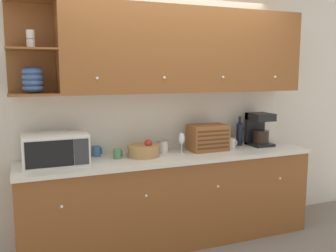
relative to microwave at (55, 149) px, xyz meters
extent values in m
plane|color=slate|center=(1.11, 0.30, -1.06)|extent=(24.00, 24.00, 0.00)
cube|color=beige|center=(1.11, 0.33, 0.24)|extent=(5.35, 0.06, 2.60)
cube|color=brown|center=(1.11, 0.00, -0.62)|extent=(2.95, 0.59, 0.87)
cube|color=silver|center=(1.11, -0.01, -0.16)|extent=(2.97, 0.62, 0.04)
sphere|color=white|center=(0.01, -0.30, -0.43)|extent=(0.03, 0.03, 0.03)
sphere|color=white|center=(0.74, -0.30, -0.43)|extent=(0.03, 0.03, 0.03)
sphere|color=white|center=(1.48, -0.30, -0.43)|extent=(0.03, 0.03, 0.03)
sphere|color=white|center=(2.22, -0.30, -0.43)|extent=(0.03, 0.03, 0.03)
cube|color=silver|center=(1.11, 0.29, 0.17)|extent=(2.95, 0.01, 0.62)
cube|color=brown|center=(1.32, 0.11, 0.89)|extent=(2.53, 0.38, 0.83)
cube|color=brown|center=(-0.15, 0.29, 0.89)|extent=(0.42, 0.02, 0.83)
cube|color=brown|center=(-0.15, 0.11, 0.49)|extent=(0.42, 0.38, 0.02)
cube|color=brown|center=(-0.15, 0.11, 0.87)|extent=(0.42, 0.38, 0.02)
sphere|color=white|center=(0.37, -0.09, 0.63)|extent=(0.03, 0.03, 0.03)
sphere|color=white|center=(1.01, -0.09, 0.63)|extent=(0.03, 0.03, 0.03)
sphere|color=white|center=(1.64, -0.09, 0.63)|extent=(0.03, 0.03, 0.03)
sphere|color=white|center=(2.27, -0.09, 0.63)|extent=(0.03, 0.03, 0.03)
ellipsoid|color=#3D5B93|center=(-0.15, 0.11, 0.54)|extent=(0.18, 0.18, 0.08)
ellipsoid|color=#3D5B93|center=(-0.15, 0.11, 0.59)|extent=(0.18, 0.18, 0.08)
ellipsoid|color=#3D5B93|center=(-0.15, 0.11, 0.64)|extent=(0.18, 0.18, 0.08)
ellipsoid|color=#3D5B93|center=(-0.15, 0.11, 0.68)|extent=(0.18, 0.18, 0.08)
cylinder|color=silver|center=(-0.15, 0.11, 0.92)|extent=(0.07, 0.07, 0.07)
cylinder|color=silver|center=(-0.15, 0.11, 1.00)|extent=(0.07, 0.07, 0.08)
cube|color=silver|center=(0.00, 0.00, 0.00)|extent=(0.56, 0.37, 0.28)
cube|color=black|center=(-0.06, -0.19, 0.00)|extent=(0.39, 0.01, 0.23)
cube|color=#2D2D33|center=(0.20, -0.19, 0.00)|extent=(0.12, 0.01, 0.23)
cylinder|color=#38669E|center=(0.40, 0.21, -0.09)|extent=(0.08, 0.08, 0.10)
torus|color=#38669E|center=(0.45, 0.21, -0.09)|extent=(0.01, 0.07, 0.07)
cylinder|color=#4C845B|center=(0.57, 0.04, -0.09)|extent=(0.08, 0.08, 0.10)
torus|color=#4C845B|center=(0.61, 0.04, -0.09)|extent=(0.01, 0.07, 0.07)
cylinder|color=#A87F4C|center=(0.83, 0.03, -0.09)|extent=(0.31, 0.31, 0.11)
sphere|color=red|center=(0.87, 0.00, -0.01)|extent=(0.08, 0.08, 0.08)
cylinder|color=silver|center=(1.07, 0.12, -0.08)|extent=(0.11, 0.11, 0.12)
cylinder|color=gray|center=(1.07, 0.12, -0.02)|extent=(0.11, 0.11, 0.01)
cylinder|color=silver|center=(1.24, 0.03, -0.14)|extent=(0.07, 0.07, 0.01)
cylinder|color=silver|center=(1.24, 0.03, -0.09)|extent=(0.01, 0.01, 0.08)
ellipsoid|color=silver|center=(1.24, 0.03, 0.01)|extent=(0.07, 0.07, 0.12)
cube|color=brown|center=(1.55, 0.05, -0.01)|extent=(0.39, 0.25, 0.27)
cube|color=#4B2C16|center=(1.55, -0.08, -0.09)|extent=(0.36, 0.01, 0.02)
cube|color=#4B2C16|center=(1.55, -0.08, -0.05)|extent=(0.36, 0.01, 0.02)
cube|color=#4B2C16|center=(1.55, -0.08, -0.01)|extent=(0.36, 0.01, 0.02)
cube|color=#4B2C16|center=(1.55, -0.08, 0.04)|extent=(0.36, 0.01, 0.02)
cube|color=#4B2C16|center=(1.55, -0.08, 0.08)|extent=(0.36, 0.01, 0.02)
cylinder|color=silver|center=(1.85, 0.07, -0.09)|extent=(0.09, 0.09, 0.10)
torus|color=silver|center=(1.90, 0.07, -0.09)|extent=(0.01, 0.07, 0.07)
cylinder|color=black|center=(2.00, 0.15, -0.03)|extent=(0.07, 0.07, 0.23)
sphere|color=black|center=(2.00, 0.15, 0.09)|extent=(0.07, 0.07, 0.07)
cylinder|color=black|center=(2.00, 0.15, 0.15)|extent=(0.03, 0.03, 0.08)
cube|color=black|center=(2.21, 0.06, -0.13)|extent=(0.23, 0.27, 0.03)
cylinder|color=black|center=(2.21, 0.04, -0.04)|extent=(0.17, 0.17, 0.15)
cube|color=black|center=(2.21, 0.16, 0.04)|extent=(0.23, 0.06, 0.37)
cube|color=black|center=(2.21, 0.06, 0.18)|extent=(0.23, 0.27, 0.08)
camera|label=1|loc=(-0.28, -3.38, 0.69)|focal=40.00mm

